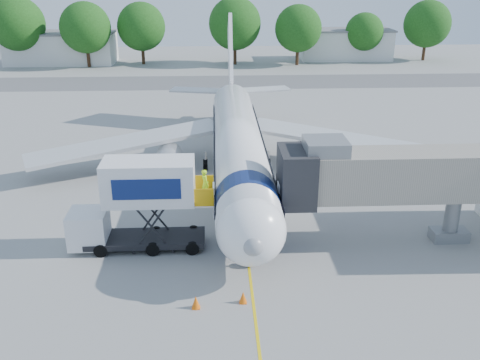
{
  "coord_description": "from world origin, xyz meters",
  "views": [
    {
      "loc": [
        -1.77,
        -35.55,
        15.67
      ],
      "look_at": [
        -0.24,
        -4.44,
        3.2
      ],
      "focal_mm": 40.0,
      "sensor_mm": 36.0,
      "label": 1
    }
  ],
  "objects_px": {
    "catering_hiloader": "(139,205)",
    "jet_bridge": "(383,176)",
    "aircraft": "(238,142)",
    "ground_tug": "(206,322)"
  },
  "relations": [
    {
      "from": "aircraft",
      "to": "jet_bridge",
      "type": "distance_m",
      "value": 13.77
    },
    {
      "from": "jet_bridge",
      "to": "ground_tug",
      "type": "height_order",
      "value": "jet_bridge"
    },
    {
      "from": "aircraft",
      "to": "ground_tug",
      "type": "height_order",
      "value": "aircraft"
    },
    {
      "from": "jet_bridge",
      "to": "aircraft",
      "type": "bearing_deg",
      "value": 125.7
    },
    {
      "from": "ground_tug",
      "to": "catering_hiloader",
      "type": "bearing_deg",
      "value": 131.34
    },
    {
      "from": "catering_hiloader",
      "to": "ground_tug",
      "type": "bearing_deg",
      "value": -65.37
    },
    {
      "from": "jet_bridge",
      "to": "ground_tug",
      "type": "relative_size",
      "value": 3.28
    },
    {
      "from": "catering_hiloader",
      "to": "aircraft",
      "type": "bearing_deg",
      "value": 60.61
    },
    {
      "from": "catering_hiloader",
      "to": "jet_bridge",
      "type": "bearing_deg",
      "value": 0.01
    },
    {
      "from": "catering_hiloader",
      "to": "ground_tug",
      "type": "xyz_separation_m",
      "value": [
        3.93,
        -8.58,
        -1.96
      ]
    }
  ]
}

